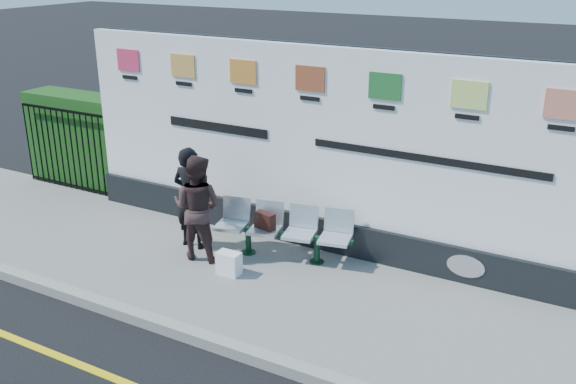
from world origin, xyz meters
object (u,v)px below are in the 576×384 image
object	(u,v)px
bench	(282,244)
woman_right	(197,207)
billboard	(311,163)
woman_left	(191,198)

from	to	relation	value
bench	woman_right	xyz separation A→B (m)	(-1.08, -0.55, 0.56)
billboard	woman_left	xyz separation A→B (m)	(-1.53, -0.93, -0.52)
woman_right	bench	bearing A→B (deg)	-161.67
bench	woman_right	distance (m)	1.33
billboard	woman_right	world-z (taller)	billboard
billboard	woman_left	size ratio (longest dim) A/B	5.12
bench	woman_left	bearing A→B (deg)	-179.24
billboard	bench	bearing A→B (deg)	-102.67
bench	woman_left	world-z (taller)	woman_left
billboard	woman_left	bearing A→B (deg)	-148.53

